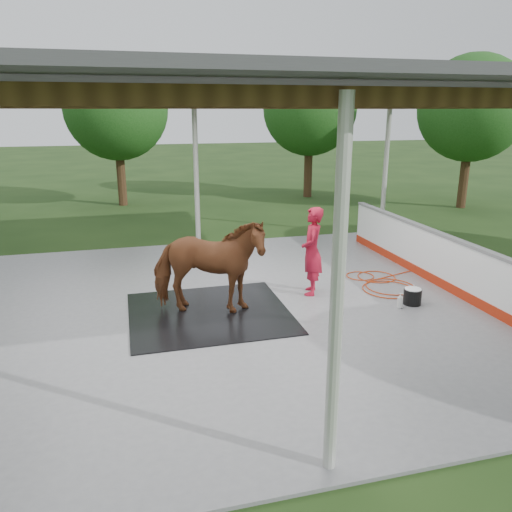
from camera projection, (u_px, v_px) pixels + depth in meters
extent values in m
plane|color=#1E3814|center=(235.00, 309.00, 9.75)|extent=(100.00, 100.00, 0.00)
cube|color=slate|center=(235.00, 307.00, 9.74)|extent=(12.00, 10.00, 0.05)
cylinder|color=beige|center=(337.00, 299.00, 4.83)|extent=(0.14, 0.14, 3.85)
cylinder|color=beige|center=(196.00, 177.00, 13.55)|extent=(0.14, 0.14, 3.85)
cylinder|color=beige|center=(385.00, 171.00, 14.96)|extent=(0.14, 0.14, 3.85)
cube|color=brown|center=(337.00, 96.00, 4.49)|extent=(12.00, 0.10, 0.18)
cube|color=brown|center=(286.00, 100.00, 5.88)|extent=(12.00, 0.10, 0.18)
cube|color=brown|center=(254.00, 102.00, 7.27)|extent=(12.00, 0.10, 0.18)
cube|color=brown|center=(232.00, 103.00, 8.67)|extent=(12.00, 0.10, 0.18)
cube|color=brown|center=(216.00, 104.00, 10.06)|extent=(12.00, 0.10, 0.18)
cube|color=brown|center=(204.00, 105.00, 11.45)|extent=(12.00, 0.10, 0.18)
cube|color=brown|center=(195.00, 105.00, 12.84)|extent=(12.00, 0.10, 0.18)
cube|color=brown|center=(508.00, 104.00, 10.07)|extent=(0.12, 10.00, 0.18)
cube|color=#38383A|center=(232.00, 91.00, 8.61)|extent=(12.60, 10.60, 0.10)
cube|color=#AC250E|center=(441.00, 281.00, 10.84)|extent=(0.14, 8.00, 0.20)
cube|color=white|center=(443.00, 259.00, 10.70)|extent=(0.12, 8.00, 1.00)
cube|color=slate|center=(446.00, 236.00, 10.55)|extent=(0.16, 8.00, 0.06)
cylinder|color=#382314|center=(121.00, 178.00, 20.08)|extent=(0.36, 0.36, 2.20)
sphere|color=#194714|center=(116.00, 108.00, 19.32)|extent=(4.00, 4.00, 4.00)
cylinder|color=#382314|center=(308.00, 172.00, 22.05)|extent=(0.36, 0.36, 2.20)
sphere|color=#194714|center=(310.00, 108.00, 21.29)|extent=(4.00, 4.00, 4.00)
cylinder|color=#382314|center=(464.00, 180.00, 19.57)|extent=(0.36, 0.36, 2.20)
sphere|color=#194714|center=(472.00, 108.00, 18.81)|extent=(4.00, 4.00, 4.00)
cube|color=black|center=(209.00, 313.00, 9.40)|extent=(2.95, 2.77, 0.02)
imported|color=brown|center=(208.00, 266.00, 9.14)|extent=(2.34, 1.58, 1.81)
imported|color=#A81129|center=(312.00, 251.00, 10.18)|extent=(0.64, 0.77, 1.82)
cylinder|color=black|center=(412.00, 297.00, 9.80)|extent=(0.35, 0.35, 0.31)
cylinder|color=white|center=(413.00, 289.00, 9.76)|extent=(0.32, 0.32, 0.03)
imported|color=silver|center=(400.00, 301.00, 9.60)|extent=(0.16, 0.16, 0.31)
imported|color=#338CD8|center=(413.00, 289.00, 10.39)|extent=(0.10, 0.11, 0.19)
torus|color=#C4380E|center=(390.00, 287.00, 10.78)|extent=(1.06, 1.06, 0.02)
torus|color=#C4380E|center=(376.00, 277.00, 11.42)|extent=(0.85, 0.85, 0.02)
torus|color=#C4380E|center=(360.00, 276.00, 11.48)|extent=(0.64, 0.64, 0.02)
torus|color=#C4380E|center=(388.00, 289.00, 10.62)|extent=(1.11, 1.11, 0.02)
cylinder|color=#C4380E|center=(392.00, 275.00, 11.51)|extent=(1.41, 0.48, 0.02)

